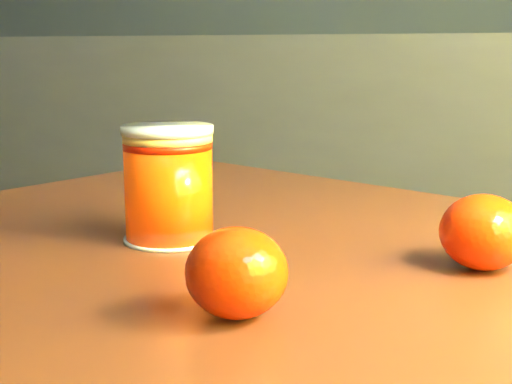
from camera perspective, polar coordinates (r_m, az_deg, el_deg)
The scene contains 5 objects.
kitchen_counter at distance 2.22m, azimuth -2.88°, elevation 0.61°, with size 3.15×0.60×0.90m, color #505155.
table at distance 0.60m, azimuth 4.28°, elevation -14.27°, with size 1.05×0.83×0.70m.
juice_glass at distance 0.64m, azimuth -7.00°, elevation 0.61°, with size 0.08×0.08×0.10m.
orange_front at distance 0.46m, azimuth -1.56°, elevation -6.46°, with size 0.07×0.07×0.06m, color #F83004.
orange_back at distance 0.58m, azimuth 17.73°, elevation -3.07°, with size 0.07×0.07×0.06m, color #F83004.
Camera 1 is at (1.16, -0.40, 0.88)m, focal length 50.00 mm.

